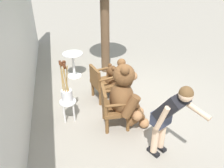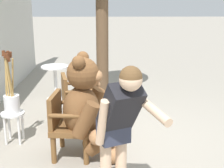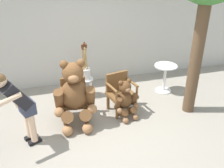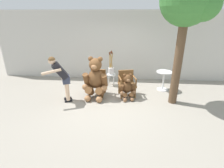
{
  "view_description": "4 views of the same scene",
  "coord_description": "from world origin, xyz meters",
  "px_view_note": "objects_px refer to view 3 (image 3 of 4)",
  "views": [
    {
      "loc": [
        -3.92,
        1.57,
        3.0
      ],
      "look_at": [
        -0.07,
        0.57,
        0.71
      ],
      "focal_mm": 35.0,
      "sensor_mm": 36.0,
      "label": 1
    },
    {
      "loc": [
        -4.36,
        0.16,
        2.08
      ],
      "look_at": [
        0.2,
        0.08,
        0.8
      ],
      "focal_mm": 50.0,
      "sensor_mm": 36.0,
      "label": 2
    },
    {
      "loc": [
        -0.98,
        -3.89,
        3.11
      ],
      "look_at": [
        0.22,
        0.33,
        0.86
      ],
      "focal_mm": 40.0,
      "sensor_mm": 36.0,
      "label": 3
    },
    {
      "loc": [
        0.43,
        -4.9,
        2.68
      ],
      "look_at": [
        0.04,
        0.08,
        0.63
      ],
      "focal_mm": 28.0,
      "sensor_mm": 36.0,
      "label": 4
    }
  ],
  "objects_px": {
    "teddy_bear_small": "(125,99)",
    "brush_bucket": "(86,71)",
    "wooden_chair_right": "(120,92)",
    "teddy_bear_large": "(75,95)",
    "white_stool": "(86,83)",
    "round_side_table": "(165,75)",
    "wooden_chair_left": "(74,98)",
    "person_visitor": "(18,102)"
  },
  "relations": [
    {
      "from": "white_stool",
      "to": "brush_bucket",
      "type": "bearing_deg",
      "value": 173.21
    },
    {
      "from": "wooden_chair_left",
      "to": "wooden_chair_right",
      "type": "height_order",
      "value": "same"
    },
    {
      "from": "brush_bucket",
      "to": "round_side_table",
      "type": "relative_size",
      "value": 1.26
    },
    {
      "from": "teddy_bear_large",
      "to": "person_visitor",
      "type": "bearing_deg",
      "value": -159.12
    },
    {
      "from": "teddy_bear_large",
      "to": "round_side_table",
      "type": "distance_m",
      "value": 2.51
    },
    {
      "from": "person_visitor",
      "to": "round_side_table",
      "type": "bearing_deg",
      "value": 19.14
    },
    {
      "from": "teddy_bear_large",
      "to": "person_visitor",
      "type": "distance_m",
      "value": 1.09
    },
    {
      "from": "person_visitor",
      "to": "round_side_table",
      "type": "xyz_separation_m",
      "value": [
        3.38,
        1.17,
        -0.45
      ]
    },
    {
      "from": "wooden_chair_right",
      "to": "teddy_bear_small",
      "type": "distance_m",
      "value": 0.29
    },
    {
      "from": "teddy_bear_large",
      "to": "white_stool",
      "type": "bearing_deg",
      "value": 69.02
    },
    {
      "from": "wooden_chair_left",
      "to": "brush_bucket",
      "type": "height_order",
      "value": "brush_bucket"
    },
    {
      "from": "wooden_chair_left",
      "to": "white_stool",
      "type": "relative_size",
      "value": 1.87
    },
    {
      "from": "brush_bucket",
      "to": "wooden_chair_left",
      "type": "bearing_deg",
      "value": -115.68
    },
    {
      "from": "teddy_bear_large",
      "to": "teddy_bear_small",
      "type": "distance_m",
      "value": 1.09
    },
    {
      "from": "teddy_bear_large",
      "to": "round_side_table",
      "type": "bearing_deg",
      "value": 18.39
    },
    {
      "from": "wooden_chair_right",
      "to": "teddy_bear_large",
      "type": "bearing_deg",
      "value": -166.1
    },
    {
      "from": "teddy_bear_small",
      "to": "brush_bucket",
      "type": "distance_m",
      "value": 1.32
    },
    {
      "from": "person_visitor",
      "to": "white_stool",
      "type": "relative_size",
      "value": 3.26
    },
    {
      "from": "wooden_chair_left",
      "to": "round_side_table",
      "type": "relative_size",
      "value": 1.19
    },
    {
      "from": "white_stool",
      "to": "round_side_table",
      "type": "relative_size",
      "value": 0.64
    },
    {
      "from": "person_visitor",
      "to": "brush_bucket",
      "type": "distance_m",
      "value": 2.07
    },
    {
      "from": "brush_bucket",
      "to": "round_side_table",
      "type": "distance_m",
      "value": 1.99
    },
    {
      "from": "wooden_chair_left",
      "to": "round_side_table",
      "type": "distance_m",
      "value": 2.42
    },
    {
      "from": "person_visitor",
      "to": "white_stool",
      "type": "distance_m",
      "value": 2.13
    },
    {
      "from": "white_stool",
      "to": "wooden_chair_right",
      "type": "bearing_deg",
      "value": -54.45
    },
    {
      "from": "wooden_chair_left",
      "to": "teddy_bear_large",
      "type": "xyz_separation_m",
      "value": [
        -0.01,
        -0.26,
        0.22
      ]
    },
    {
      "from": "teddy_bear_large",
      "to": "person_visitor",
      "type": "xyz_separation_m",
      "value": [
        -1.0,
        -0.38,
        0.21
      ]
    },
    {
      "from": "teddy_bear_small",
      "to": "brush_bucket",
      "type": "xyz_separation_m",
      "value": [
        -0.63,
        1.14,
        0.25
      ]
    },
    {
      "from": "wooden_chair_left",
      "to": "brush_bucket",
      "type": "distance_m",
      "value": 0.97
    },
    {
      "from": "wooden_chair_right",
      "to": "round_side_table",
      "type": "height_order",
      "value": "wooden_chair_right"
    },
    {
      "from": "round_side_table",
      "to": "wooden_chair_right",
      "type": "bearing_deg",
      "value": -158.32
    },
    {
      "from": "wooden_chair_right",
      "to": "person_visitor",
      "type": "relative_size",
      "value": 0.57
    },
    {
      "from": "teddy_bear_small",
      "to": "white_stool",
      "type": "bearing_deg",
      "value": 119.04
    },
    {
      "from": "teddy_bear_small",
      "to": "teddy_bear_large",
      "type": "bearing_deg",
      "value": 178.31
    },
    {
      "from": "wooden_chair_right",
      "to": "brush_bucket",
      "type": "relative_size",
      "value": 0.95
    },
    {
      "from": "person_visitor",
      "to": "brush_bucket",
      "type": "xyz_separation_m",
      "value": [
        1.42,
        1.49,
        -0.22
      ]
    },
    {
      "from": "teddy_bear_large",
      "to": "brush_bucket",
      "type": "height_order",
      "value": "teddy_bear_large"
    },
    {
      "from": "white_stool",
      "to": "round_side_table",
      "type": "bearing_deg",
      "value": -9.14
    },
    {
      "from": "wooden_chair_left",
      "to": "teddy_bear_small",
      "type": "relative_size",
      "value": 0.99
    },
    {
      "from": "white_stool",
      "to": "round_side_table",
      "type": "xyz_separation_m",
      "value": [
        1.95,
        -0.31,
        0.09
      ]
    },
    {
      "from": "wooden_chair_left",
      "to": "white_stool",
      "type": "xyz_separation_m",
      "value": [
        0.41,
        0.85,
        -0.11
      ]
    },
    {
      "from": "teddy_bear_small",
      "to": "brush_bucket",
      "type": "relative_size",
      "value": 0.96
    }
  ]
}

